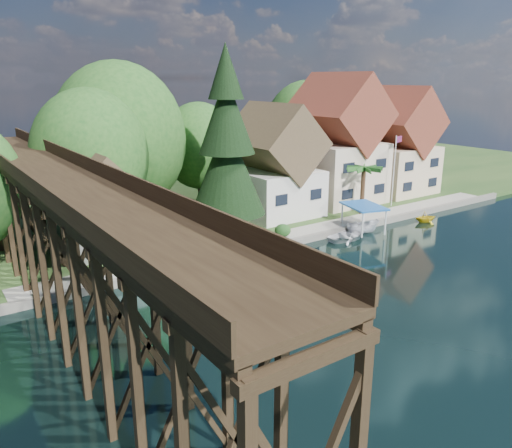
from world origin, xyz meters
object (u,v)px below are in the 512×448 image
object	(u,v)px
trestle_bridge	(64,232)
house_left	(274,168)
boat_yellow	(426,216)
boat_white_a	(348,235)
shed	(100,210)
flagpole	(395,163)
house_right	(395,148)
conifer	(227,147)
boat_canopy	(363,221)
house_center	(337,148)
tugboat	(258,258)
palm_tree	(364,170)

from	to	relation	value
trestle_bridge	house_left	distance (m)	25.42
boat_yellow	boat_white_a	bearing A→B (deg)	104.44
shed	flagpole	xyz separation A→B (m)	(30.50, -3.21, 1.27)
house_right	boat_white_a	bearing A→B (deg)	-150.74
house_right	conifer	world-z (taller)	conifer
trestle_bridge	boat_canopy	world-z (taller)	trestle_bridge
trestle_bridge	flagpole	world-z (taller)	trestle_bridge
flagpole	boat_yellow	size ratio (longest dim) A/B	3.25
house_right	boat_canopy	size ratio (longest dim) A/B	2.62
boat_white_a	flagpole	bearing A→B (deg)	-65.35
boat_white_a	boat_yellow	distance (m)	10.29
house_center	boat_canopy	world-z (taller)	house_center
house_center	house_left	bearing A→B (deg)	-176.82
house_left	tugboat	xyz separation A→B (m)	(-9.16, -10.29, -4.47)
house_left	boat_yellow	bearing A→B (deg)	-40.87
house_center	palm_tree	bearing A→B (deg)	-106.88
flagpole	tugboat	world-z (taller)	flagpole
house_right	flagpole	size ratio (longest dim) A/B	1.66
house_left	shed	bearing A→B (deg)	-175.23
house_center	house_right	world-z (taller)	house_center
house_center	boat_yellow	size ratio (longest dim) A/B	6.02
trestle_bridge	house_left	world-z (taller)	house_left
boat_yellow	house_left	bearing A→B (deg)	66.02
boat_white_a	boat_yellow	world-z (taller)	boat_yellow
trestle_bridge	boat_white_a	size ratio (longest dim) A/B	11.22
house_right	palm_tree	bearing A→B (deg)	-154.10
house_center	boat_white_a	bearing A→B (deg)	-128.32
flagpole	boat_canopy	bearing A→B (deg)	-154.87
palm_tree	boat_canopy	distance (m)	6.47
house_right	palm_tree	distance (m)	11.96
shed	house_left	bearing A→B (deg)	4.77
conifer	palm_tree	distance (m)	15.25
tugboat	boat_yellow	distance (m)	20.59
shed	boat_canopy	world-z (taller)	shed
shed	tugboat	distance (m)	12.86
tugboat	house_left	bearing A→B (deg)	48.33
shed	flagpole	distance (m)	30.70
boat_white_a	tugboat	bearing A→B (deg)	96.72
house_right	boat_yellow	bearing A→B (deg)	-123.63
conifer	tugboat	size ratio (longest dim) A/B	4.65
house_right	shed	size ratio (longest dim) A/B	1.59
boat_white_a	house_right	bearing A→B (deg)	-58.72
conifer	boat_canopy	distance (m)	14.25
house_left	house_center	xyz separation A→B (m)	(9.00, 0.50, 1.28)
trestle_bridge	house_left	size ratio (longest dim) A/B	4.01
house_right	palm_tree	xyz separation A→B (m)	(-10.73, -5.21, -0.81)
house_left	boat_white_a	distance (m)	10.63
shed	boat_white_a	bearing A→B (deg)	-22.54
house_center	shed	distance (m)	27.20
trestle_bridge	house_left	bearing A→B (deg)	25.21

